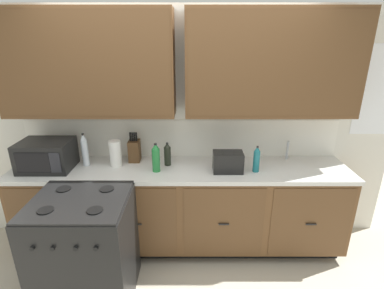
% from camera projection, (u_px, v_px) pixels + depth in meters
% --- Properties ---
extents(ground_plane, '(8.17, 8.17, 0.00)m').
position_uv_depth(ground_plane, '(181.00, 265.00, 2.91)').
color(ground_plane, '#B2A893').
extents(wall_unit, '(4.47, 0.40, 2.43)m').
position_uv_depth(wall_unit, '(181.00, 89.00, 2.81)').
color(wall_unit, silver).
rests_on(wall_unit, ground_plane).
extents(counter_run, '(3.30, 0.64, 0.93)m').
position_uv_depth(counter_run, '(182.00, 207.00, 3.03)').
color(counter_run, black).
rests_on(counter_run, ground_plane).
extents(stove_range, '(0.76, 0.68, 0.95)m').
position_uv_depth(stove_range, '(87.00, 248.00, 2.45)').
color(stove_range, black).
rests_on(stove_range, ground_plane).
extents(microwave, '(0.48, 0.37, 0.28)m').
position_uv_depth(microwave, '(47.00, 155.00, 2.81)').
color(microwave, black).
rests_on(microwave, counter_run).
extents(toaster, '(0.28, 0.18, 0.19)m').
position_uv_depth(toaster, '(229.00, 162.00, 2.76)').
color(toaster, black).
rests_on(toaster, counter_run).
extents(knife_block, '(0.11, 0.14, 0.31)m').
position_uv_depth(knife_block, '(135.00, 150.00, 2.99)').
color(knife_block, '#52361E').
rests_on(knife_block, counter_run).
extents(sink_faucet, '(0.02, 0.02, 0.20)m').
position_uv_depth(sink_faucet, '(288.00, 150.00, 3.04)').
color(sink_faucet, '#B2B5BA').
rests_on(sink_faucet, counter_run).
extents(paper_towel_roll, '(0.12, 0.12, 0.26)m').
position_uv_depth(paper_towel_roll, '(116.00, 153.00, 2.88)').
color(paper_towel_roll, white).
rests_on(paper_towel_roll, counter_run).
extents(bottle_dark, '(0.07, 0.07, 0.23)m').
position_uv_depth(bottle_dark, '(168.00, 154.00, 2.89)').
color(bottle_dark, black).
rests_on(bottle_dark, counter_run).
extents(bottle_clear, '(0.06, 0.06, 0.33)m').
position_uv_depth(bottle_clear, '(86.00, 150.00, 2.87)').
color(bottle_clear, silver).
rests_on(bottle_clear, counter_run).
extents(bottle_green, '(0.08, 0.08, 0.28)m').
position_uv_depth(bottle_green, '(157.00, 158.00, 2.75)').
color(bottle_green, '#237A38').
rests_on(bottle_green, counter_run).
extents(bottle_teal, '(0.06, 0.06, 0.26)m').
position_uv_depth(bottle_teal, '(257.00, 159.00, 2.75)').
color(bottle_teal, '#1E707A').
rests_on(bottle_teal, counter_run).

